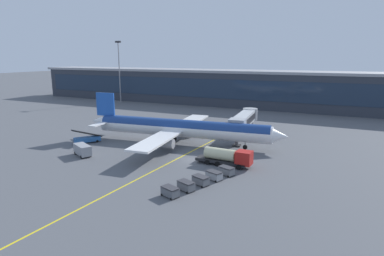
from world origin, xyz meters
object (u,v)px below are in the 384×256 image
at_px(baggage_cart_3, 214,175).
at_px(baggage_cart_4, 226,171).
at_px(belt_loader, 87,139).
at_px(baggage_cart_1, 186,186).
at_px(baggage_cart_2, 201,180).
at_px(fuel_tanker, 227,157).
at_px(baggage_cart_0, 170,192).
at_px(crew_van, 82,149).
at_px(main_airliner, 180,128).

height_order(baggage_cart_3, baggage_cart_4, same).
xyz_separation_m(belt_loader, baggage_cart_4, (37.15, -6.42, -0.21)).
distance_m(baggage_cart_1, baggage_cart_2, 3.20).
height_order(fuel_tanker, baggage_cart_2, fuel_tanker).
relative_size(baggage_cart_1, baggage_cart_3, 1.00).
xyz_separation_m(baggage_cart_0, baggage_cart_3, (3.39, 8.98, 0.00)).
distance_m(baggage_cart_0, baggage_cart_2, 6.40).
bearing_deg(baggage_cart_0, baggage_cart_1, 69.29).
xyz_separation_m(crew_van, baggage_cart_4, (30.84, 1.86, -0.53)).
height_order(main_airliner, baggage_cart_2, main_airliner).
bearing_deg(baggage_cart_4, crew_van, -176.55).
distance_m(fuel_tanker, belt_loader, 35.71).
bearing_deg(main_airliner, crew_van, -129.51).
distance_m(fuel_tanker, baggage_cart_1, 13.89).
bearing_deg(baggage_cart_2, fuel_tanker, 85.85).
xyz_separation_m(crew_van, belt_loader, (-6.31, 8.28, -0.32)).
xyz_separation_m(belt_loader, baggage_cart_0, (32.62, -18.39, -0.21)).
bearing_deg(baggage_cart_3, baggage_cart_4, 69.29).
xyz_separation_m(baggage_cart_2, baggage_cart_3, (1.13, 2.99, 0.00)).
bearing_deg(baggage_cart_0, baggage_cart_4, 69.29).
xyz_separation_m(main_airliner, belt_loader, (-20.40, -8.80, -2.72)).
bearing_deg(main_airliner, fuel_tanker, -34.46).
bearing_deg(fuel_tanker, belt_loader, 177.31).
bearing_deg(belt_loader, baggage_cart_4, -9.80).
relative_size(baggage_cart_1, baggage_cart_4, 1.00).
xyz_separation_m(main_airliner, baggage_cart_1, (13.36, -24.20, -2.93)).
relative_size(main_airliner, belt_loader, 7.60).
relative_size(main_airliner, baggage_cart_1, 16.17).
distance_m(belt_loader, baggage_cart_4, 37.70).
bearing_deg(baggage_cart_1, belt_loader, 155.48).
relative_size(fuel_tanker, baggage_cart_1, 3.60).
bearing_deg(baggage_cart_4, main_airliner, 137.74).
height_order(belt_loader, baggage_cart_1, belt_loader).
bearing_deg(crew_van, main_airliner, 50.49).
height_order(crew_van, belt_loader, belt_loader).
distance_m(baggage_cart_3, baggage_cart_4, 3.20).
distance_m(main_airliner, fuel_tanker, 18.62).
height_order(baggage_cart_1, baggage_cart_3, same).
xyz_separation_m(fuel_tanker, baggage_cart_1, (-1.91, -13.72, -0.96)).
height_order(main_airliner, baggage_cart_3, main_airliner).
bearing_deg(baggage_cart_4, fuel_tanker, 107.38).
distance_m(main_airliner, belt_loader, 22.38).
height_order(baggage_cart_1, baggage_cart_4, same).
relative_size(crew_van, belt_loader, 0.84).
distance_m(baggage_cart_0, baggage_cart_1, 3.20).
bearing_deg(baggage_cart_0, fuel_tanker, 79.69).
bearing_deg(baggage_cart_4, baggage_cart_2, -110.71).
bearing_deg(belt_loader, baggage_cart_1, -24.52).
height_order(main_airliner, baggage_cart_4, main_airliner).
xyz_separation_m(crew_van, baggage_cart_0, (26.31, -10.11, -0.53)).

